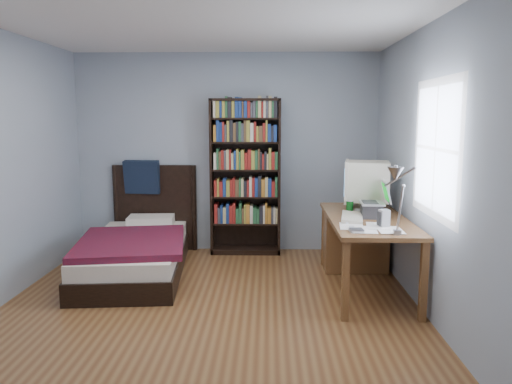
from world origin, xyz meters
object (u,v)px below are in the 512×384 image
crt_monitor (366,182)px  bookshelf (246,177)px  keyboard (352,217)px  soda_can (350,207)px  bed (137,249)px  speaker (384,219)px  desk_lamp (396,181)px  desk (358,236)px  laptop (373,207)px

crt_monitor → bookshelf: 1.60m
keyboard → soda_can: (0.02, 0.26, 0.05)m
bed → speaker: bearing=-21.3°
desk_lamp → bookshelf: 2.74m
desk → bookshelf: (-1.26, 0.85, 0.55)m
bed → bookshelf: bearing=34.5°
desk_lamp → soda_can: size_ratio=4.75×
desk_lamp → soda_can: 1.36m
soda_can → bookshelf: size_ratio=0.07×
bookshelf → bed: 1.59m
laptop → soda_can: bearing=139.2°
laptop → soda_can: size_ratio=2.73×
bed → keyboard: bearing=-15.1°
bookshelf → crt_monitor: bearing=-34.9°
laptop → crt_monitor: bearing=90.6°
crt_monitor → laptop: size_ratio=1.47×
bookshelf → desk_lamp: bearing=-63.0°
desk_lamp → speaker: size_ratio=3.87×
crt_monitor → soda_can: (-0.20, -0.24, -0.23)m
laptop → bed: bearing=168.1°
desk → speaker: 1.01m
desk → keyboard: bearing=-106.1°
desk → laptop: (0.06, -0.48, 0.41)m
crt_monitor → bed: bearing=177.5°
bookshelf → speaker: bearing=-53.5°
crt_monitor → laptop: bearing=-89.4°
laptop → bed: bed is taller
desk_lamp → desk: bearing=89.4°
soda_can → bed: bearing=171.4°
speaker → soda_can: bearing=91.5°
soda_can → crt_monitor: bearing=50.1°
desk → bookshelf: 1.61m
desk → laptop: size_ratio=4.78×
desk_lamp → bed: size_ratio=0.29×
desk → bookshelf: bookshelf is taller
desk → bed: bed is taller
bed → laptop: bearing=-11.9°
desk_lamp → bed: 3.07m
desk_lamp → bookshelf: bookshelf is taller
crt_monitor → speaker: (0.01, -0.86, -0.22)m
laptop → soda_can: (-0.20, 0.18, -0.04)m
laptop → desk_lamp: bearing=-93.8°
bookshelf → bed: bookshelf is taller
keyboard → soda_can: bearing=95.6°
crt_monitor → bed: size_ratio=0.25×
desk → laptop: 0.64m
desk_lamp → soda_can: bearing=95.8°
desk → desk_lamp: bearing=-90.6°
keyboard → soda_can: soda_can is taller
desk_lamp → laptop: bearing=86.2°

